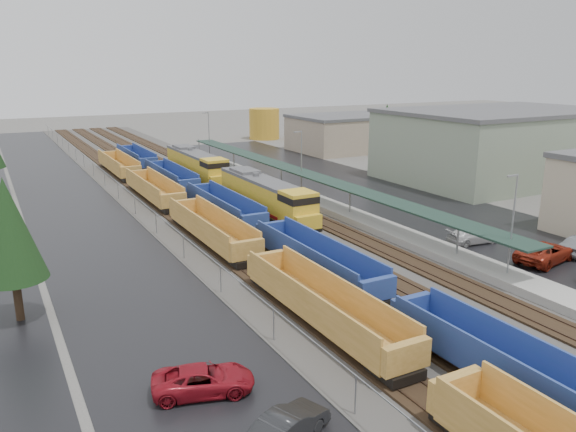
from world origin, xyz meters
The scene contains 19 objects.
ballast_strip centered at (0.00, 60.00, 0.04)m, with size 20.00×160.00×0.08m, color #302D2B.
trackbed centered at (0.00, 60.00, 0.16)m, with size 14.60×160.00×0.22m.
west_parking_lot centered at (-15.00, 60.00, 0.01)m, with size 10.00×160.00×0.02m, color black.
east_commuter_lot centered at (19.00, 50.00, 0.01)m, with size 16.00×100.00×0.02m, color black.
station_platform centered at (9.50, 50.01, 0.73)m, with size 3.00×80.00×8.00m.
chainlink_fence centered at (-9.50, 58.44, 1.61)m, with size 0.08×160.04×2.02m.
industrial_buildings centered at (37.76, 45.85, 4.25)m, with size 32.52×75.30×9.50m.
distant_hills centered at (44.79, 210.68, 0.00)m, with size 301.00×140.00×25.20m.
tree_west_near centered at (-22.00, 30.00, 5.82)m, with size 3.96×3.96×9.00m.
tree_east centered at (28.00, 58.00, 6.47)m, with size 4.40×4.40×10.00m.
locomotive_lead centered at (2.00, 44.01, 2.26)m, with size 2.81×18.52×4.19m.
locomotive_trail centered at (2.00, 65.01, 2.26)m, with size 2.81×18.52×4.19m.
well_string_yellow centered at (-6.00, 29.64, 1.23)m, with size 2.80×108.42×2.49m.
well_string_blue centered at (-2.00, 36.76, 1.20)m, with size 2.73×105.89×2.42m.
storage_tank centered at (30.41, 102.33, 3.21)m, with size 6.43×6.43×6.43m, color gold.
parked_car_west_b centered at (-13.04, 11.85, 0.71)m, with size 4.30×1.50×1.42m, color black.
parked_car_west_c centered at (-14.83, 16.97, 0.68)m, with size 4.89×2.25×1.36m, color maroon.
parked_car_east_b centered at (15.62, 21.56, 0.82)m, with size 5.92×2.73×1.65m, color maroon.
parked_car_east_c centered at (14.26, 27.90, 0.69)m, with size 4.77×1.94×1.38m, color silver.
Camera 1 is at (-22.66, -5.91, 15.23)m, focal length 35.00 mm.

